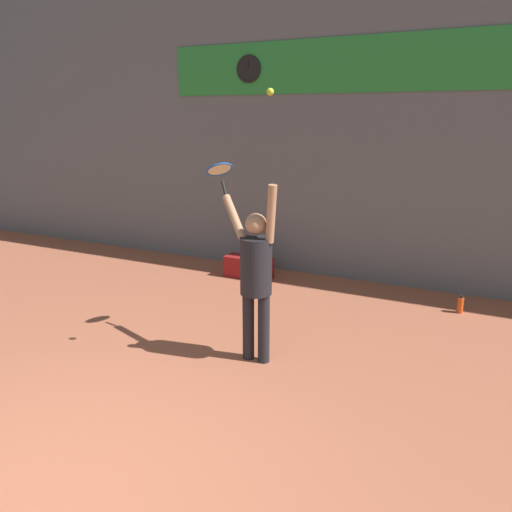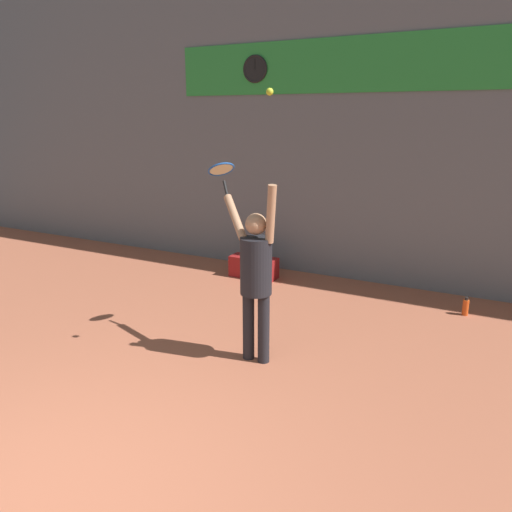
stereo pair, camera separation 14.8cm
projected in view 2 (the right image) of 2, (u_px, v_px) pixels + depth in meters
name	position (u px, v px, depth m)	size (l,w,h in m)	color
back_wall	(331.00, 125.00, 7.96)	(18.00, 0.10, 5.00)	slate
sponsor_banner	(332.00, 65.00, 7.67)	(5.47, 0.02, 0.81)	#288C38
scoreboard_clock	(255.00, 69.00, 8.24)	(0.45, 0.04, 0.45)	black
tennis_player	(256.00, 272.00, 5.34)	(0.84, 0.52, 1.99)	black
tennis_racket	(222.00, 171.00, 5.69)	(0.41, 0.42, 0.39)	black
tennis_ball	(270.00, 92.00, 4.69)	(0.07, 0.07, 0.07)	#CCDB2D
water_bottle	(466.00, 307.00, 6.83)	(0.08, 0.08, 0.26)	#D84C19
equipment_bag	(254.00, 267.00, 8.43)	(0.81, 0.32, 0.35)	maroon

